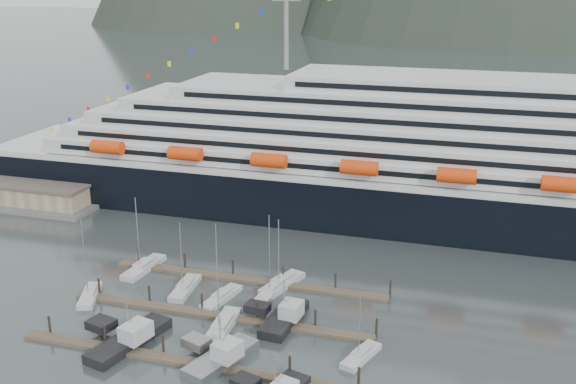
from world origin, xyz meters
name	(u,v)px	position (x,y,z in m)	size (l,w,h in m)	color
ground	(242,332)	(0.00, 0.00, 0.00)	(1600.00, 1600.00, 0.00)	#3F4A4B
cruise_ship	(476,168)	(30.03, 54.94, 12.04)	(210.00, 30.40, 50.30)	black
warehouse	(13,188)	(-72.00, 42.00, 2.25)	(46.00, 20.00, 5.80)	#595956
dock_near	(181,360)	(-4.93, -9.95, 0.31)	(48.18, 2.28, 3.20)	#4F4132
dock_mid	(218,315)	(-4.93, 3.05, 0.31)	(48.18, 2.28, 3.20)	#4F4132
dock_far	(248,279)	(-4.93, 16.05, 0.31)	(48.18, 2.28, 3.20)	#4F4132
sailboat_a	(90,296)	(-27.00, 2.83, 0.42)	(5.30, 8.80, 14.15)	#AFAFAF
sailboat_b	(221,298)	(-6.58, 8.35, 0.41)	(4.03, 9.39, 13.67)	#AFAFAF
sailboat_c	(185,288)	(-13.53, 9.70, 0.41)	(3.42, 9.54, 12.73)	#AFAFAF
sailboat_d	(222,328)	(-2.89, -0.47, 0.42)	(3.32, 11.42, 14.65)	#AFAFAF
sailboat_e	(144,268)	(-23.91, 14.94, 0.43)	(3.66, 10.74, 14.21)	#AFAFAF
sailboat_f	(282,284)	(1.23, 15.85, 0.43)	(5.63, 10.28, 12.67)	#AFAFAF
sailboat_g	(272,290)	(0.31, 13.16, 0.41)	(3.00, 9.30, 14.14)	#AFAFAF
sailboat_h	(361,356)	(18.00, -2.07, 0.38)	(4.56, 7.98, 9.88)	#AFAFAF
trawler_a	(128,338)	(-13.95, -7.90, 0.96)	(10.81, 14.44, 7.68)	black
trawler_b	(220,357)	(0.22, -8.60, 0.95)	(9.99, 12.24, 7.58)	gray
trawler_e	(283,317)	(5.04, 4.27, 0.94)	(8.97, 11.76, 7.48)	black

